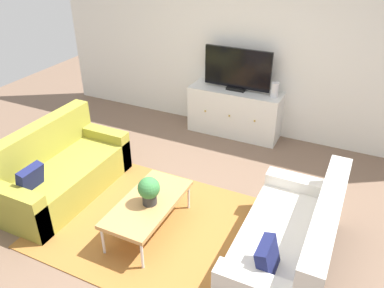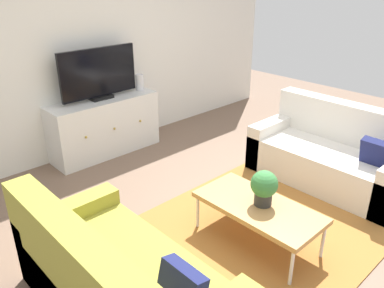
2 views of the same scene
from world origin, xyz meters
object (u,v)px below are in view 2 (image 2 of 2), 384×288
(couch_right_side, at_px, (333,157))
(flat_screen_tv, at_px, (99,74))
(coffee_table, at_px, (258,208))
(glass_vase, at_px, (140,82))
(potted_plant, at_px, (264,186))
(tv_console, at_px, (105,126))

(couch_right_side, bearing_deg, flat_screen_tv, 121.56)
(coffee_table, relative_size, glass_vase, 5.12)
(potted_plant, bearing_deg, coffee_table, 155.18)
(potted_plant, relative_size, glass_vase, 1.47)
(couch_right_side, distance_m, glass_vase, 2.59)
(couch_right_side, relative_size, potted_plant, 5.38)
(coffee_table, xyz_separation_m, flat_screen_tv, (0.04, 2.52, 0.69))
(tv_console, bearing_deg, coffee_table, -91.00)
(coffee_table, distance_m, glass_vase, 2.62)
(couch_right_side, xyz_separation_m, potted_plant, (-1.48, -0.14, 0.27))
(tv_console, bearing_deg, flat_screen_tv, 90.00)
(couch_right_side, bearing_deg, coffee_table, -175.37)
(tv_console, relative_size, glass_vase, 6.63)
(glass_vase, bearing_deg, tv_console, -180.00)
(couch_right_side, height_order, flat_screen_tv, flat_screen_tv)
(coffee_table, distance_m, tv_console, 2.50)
(potted_plant, distance_m, flat_screen_tv, 2.58)
(flat_screen_tv, bearing_deg, glass_vase, -1.96)
(potted_plant, bearing_deg, couch_right_side, 5.34)
(glass_vase, bearing_deg, coffee_table, -104.10)
(tv_console, bearing_deg, couch_right_side, -58.23)
(couch_right_side, bearing_deg, potted_plant, -174.66)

